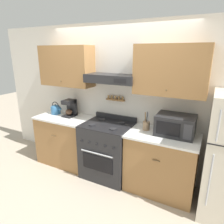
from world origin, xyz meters
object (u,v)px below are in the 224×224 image
object	(u,v)px
coffee_maker	(70,108)
microwave	(175,125)
tea_kettle	(56,109)
utensil_crock	(146,125)
stove_range	(107,150)

from	to	relation	value
coffee_maker	microwave	size ratio (longest dim) A/B	0.58
tea_kettle	coffee_maker	xyz separation A→B (m)	(0.34, 0.03, 0.06)
microwave	utensil_crock	size ratio (longest dim) A/B	1.85
microwave	utensil_crock	world-z (taller)	microwave
tea_kettle	utensil_crock	size ratio (longest dim) A/B	0.83
stove_range	microwave	bearing A→B (deg)	6.03
tea_kettle	microwave	size ratio (longest dim) A/B	0.45
utensil_crock	stove_range	bearing A→B (deg)	-171.54
microwave	coffee_maker	bearing A→B (deg)	179.61
coffee_maker	microwave	bearing A→B (deg)	-0.39
tea_kettle	utensil_crock	world-z (taller)	utensil_crock
coffee_maker	utensil_crock	distance (m)	1.49
tea_kettle	coffee_maker	bearing A→B (deg)	5.27
microwave	utensil_crock	distance (m)	0.43
stove_range	utensil_crock	distance (m)	0.83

